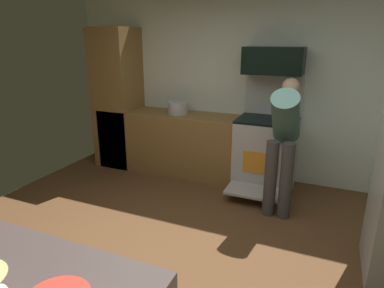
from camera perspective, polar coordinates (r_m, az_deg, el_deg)
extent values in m
cube|color=brown|center=(3.20, -3.55, -19.84)|extent=(5.20, 4.80, 0.02)
cube|color=silver|center=(4.78, 8.98, 9.86)|extent=(5.20, 0.12, 2.60)
cube|color=olive|center=(4.94, -2.72, 0.18)|extent=(2.40, 0.60, 0.90)
cube|color=olive|center=(5.30, -12.69, 7.67)|extent=(0.60, 0.60, 2.10)
cube|color=#B9B9B6|center=(4.52, 12.57, -1.78)|extent=(0.76, 0.64, 0.92)
cube|color=black|center=(4.39, 12.99, 4.08)|extent=(0.76, 0.64, 0.03)
cube|color=#B9B9B6|center=(4.61, 13.92, 8.38)|extent=(0.76, 0.06, 0.56)
cube|color=orange|center=(4.22, 11.71, -3.27)|extent=(0.44, 0.01, 0.28)
cube|color=#B9B9B6|center=(4.18, 10.90, -8.10)|extent=(0.72, 0.38, 0.03)
cube|color=black|center=(4.38, 13.92, 13.80)|extent=(0.74, 0.38, 0.34)
cylinder|color=#424242|center=(3.82, 13.40, -5.85)|extent=(0.14, 0.14, 0.88)
cylinder|color=#424242|center=(3.80, 15.92, -6.19)|extent=(0.14, 0.14, 0.88)
cylinder|color=#43695F|center=(3.77, 15.89, 4.51)|extent=(0.30, 0.60, 0.66)
sphere|color=tan|center=(3.95, 16.73, 9.41)|extent=(0.20, 0.20, 0.20)
cylinder|color=#BAB8BF|center=(4.79, -2.45, 6.29)|extent=(0.29, 0.29, 0.18)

